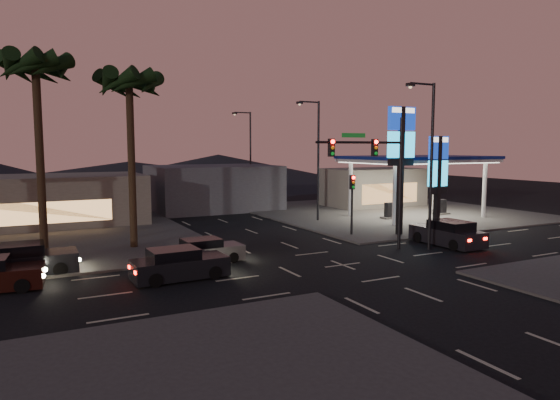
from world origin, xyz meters
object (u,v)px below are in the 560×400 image
pylon_sign_short (438,170)px  car_lane_b_mid (24,261)px  pylon_sign_tall (401,145)px  gas_station (418,160)px  car_lane_a_front (179,265)px  traffic_signal_mast (378,164)px  car_lane_b_front (205,251)px  suv_station (448,234)px

pylon_sign_short → car_lane_b_mid: 26.35m
pylon_sign_tall → pylon_sign_short: bearing=-21.8°
gas_station → car_lane_a_front: 27.16m
traffic_signal_mast → car_lane_a_front: traffic_signal_mast is taller
car_lane_b_front → traffic_signal_mast: bearing=-10.8°
traffic_signal_mast → car_lane_b_front: traffic_signal_mast is taller
pylon_sign_tall → car_lane_b_mid: pylon_sign_tall is taller
car_lane_b_front → suv_station: bearing=-9.3°
gas_station → traffic_signal_mast: (-12.24, -10.01, 0.15)m
traffic_signal_mast → car_lane_b_front: (-10.06, 1.92, -4.61)m
gas_station → pylon_sign_tall: size_ratio=1.36×
pylon_sign_short → traffic_signal_mast: bearing=-160.9°
car_lane_b_mid → car_lane_b_front: bearing=-8.8°
gas_station → car_lane_b_mid: gas_station is taller
car_lane_a_front → car_lane_b_mid: size_ratio=0.95×
pylon_sign_short → suv_station: (-2.03, -3.09, -3.91)m
gas_station → pylon_sign_short: (-5.00, -7.50, -0.42)m
car_lane_a_front → car_lane_b_mid: car_lane_b_mid is taller
pylon_sign_short → car_lane_a_front: size_ratio=1.51×
car_lane_a_front → car_lane_b_front: (2.22, 2.72, -0.07)m
pylon_sign_tall → suv_station: size_ratio=1.85×
pylon_sign_short → car_lane_b_mid: pylon_sign_short is taller
car_lane_b_mid → suv_station: 24.32m
pylon_sign_short → car_lane_a_front: pylon_sign_short is taller
car_lane_a_front → suv_station: 17.49m
traffic_signal_mast → car_lane_b_mid: size_ratio=1.64×
pylon_sign_tall → car_lane_b_mid: bearing=-179.4°
car_lane_b_mid → suv_station: bearing=-9.1°
suv_station → car_lane_b_front: bearing=170.7°
pylon_sign_tall → pylon_sign_short: size_ratio=1.29×
car_lane_b_mid → car_lane_a_front: bearing=-32.0°
car_lane_a_front → suv_station: suv_station is taller
car_lane_b_mid → pylon_sign_short: bearing=-1.7°
traffic_signal_mast → car_lane_a_front: 13.12m
suv_station → gas_station: bearing=56.4°
pylon_sign_tall → car_lane_a_front: bearing=-165.8°
pylon_sign_tall → car_lane_b_front: bearing=-173.9°
traffic_signal_mast → car_lane_b_front: 11.23m
gas_station → car_lane_a_front: bearing=-156.2°
gas_station → car_lane_b_front: 24.14m
gas_station → car_lane_b_front: gas_station is taller
pylon_sign_short → pylon_sign_tall: bearing=158.2°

